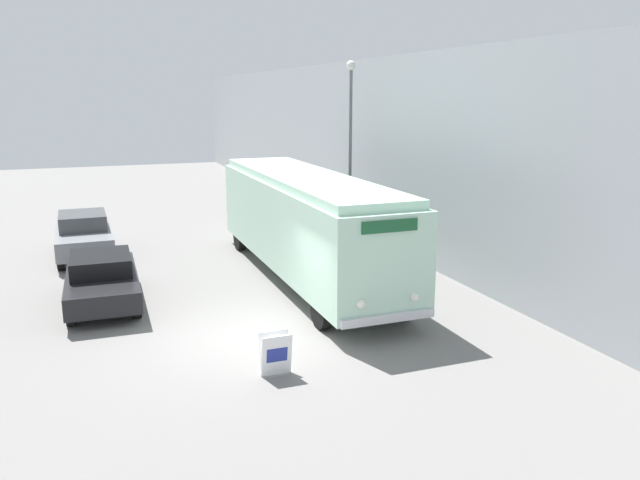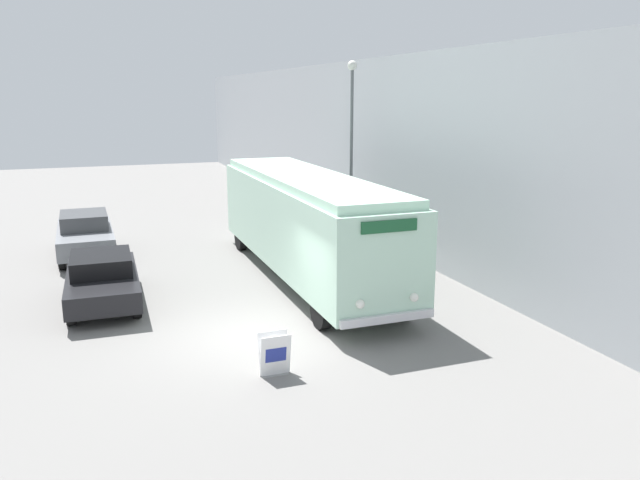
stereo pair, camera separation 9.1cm
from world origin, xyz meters
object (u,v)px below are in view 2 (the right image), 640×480
at_px(parked_car_mid, 85,234).
at_px(sign_board, 275,355).
at_px(parked_car_near, 102,279).
at_px(streetlamp, 352,129).
at_px(vintage_bus, 306,220).

bearing_deg(parked_car_mid, sign_board, -73.73).
relative_size(parked_car_near, parked_car_mid, 0.96).
height_order(streetlamp, parked_car_mid, streetlamp).
xyz_separation_m(sign_board, parked_car_near, (-3.21, 6.08, 0.28)).
height_order(vintage_bus, parked_car_near, vintage_bus).
xyz_separation_m(sign_board, streetlamp, (6.11, 10.31, 4.01)).
bearing_deg(vintage_bus, parked_car_near, -176.31).
relative_size(vintage_bus, parked_car_near, 2.62).
bearing_deg(parked_car_near, parked_car_mid, 95.34).
bearing_deg(parked_car_near, vintage_bus, 4.83).
height_order(vintage_bus, sign_board, vintage_bus).
height_order(sign_board, streetlamp, streetlamp).
xyz_separation_m(streetlamp, parked_car_mid, (-9.74, 1.56, -3.64)).
height_order(vintage_bus, streetlamp, streetlamp).
relative_size(vintage_bus, sign_board, 12.70).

